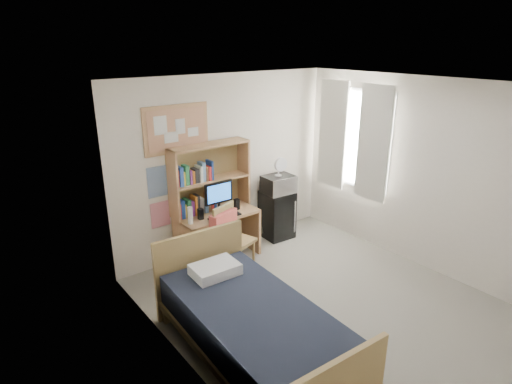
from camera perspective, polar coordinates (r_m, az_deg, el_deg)
floor at (r=5.42m, az=9.24°, el=-14.74°), size 3.60×4.20×0.02m
ceiling at (r=4.51m, az=11.09°, el=13.84°), size 3.60×4.20×0.02m
wall_back at (r=6.33m, az=-4.01°, el=3.74°), size 3.60×0.04×2.60m
wall_left at (r=3.78m, az=-8.95°, el=-7.85°), size 0.04×4.20×2.60m
wall_right at (r=6.20m, az=21.45°, el=2.07°), size 0.04×4.20×2.60m
window_unit at (r=6.75m, az=12.87°, el=6.94°), size 0.10×1.40×1.70m
curtain_left at (r=6.49m, az=15.41°, el=6.22°), size 0.04×0.55×1.70m
curtain_right at (r=6.98m, az=10.19°, el=7.54°), size 0.04×0.55×1.70m
bulletin_board at (r=5.79m, az=-10.56°, el=8.27°), size 0.94×0.03×0.64m
poster_wave at (r=5.82m, az=-12.96°, el=1.35°), size 0.30×0.01×0.42m
poster_japan at (r=5.98m, az=-12.62°, el=-2.93°), size 0.28×0.01×0.36m
desk at (r=6.23m, az=-5.12°, el=-5.84°), size 1.15×0.57×0.72m
desk_chair at (r=5.80m, az=-2.77°, el=-6.47°), size 0.60×0.60×0.95m
mini_fridge at (r=6.88m, az=2.81°, el=-2.99°), size 0.48×0.48×0.76m
bed at (r=4.44m, az=-0.28°, el=-18.29°), size 1.20×2.23×0.60m
hutch at (r=6.04m, az=-6.13°, el=1.91°), size 1.19×0.30×0.97m
monitor at (r=5.95m, az=-4.98°, el=-0.93°), size 0.43×0.03×0.46m
keyboard at (r=5.92m, az=-4.18°, el=-3.28°), size 0.47×0.15×0.02m
speaker_left at (r=5.86m, az=-7.40°, el=-2.93°), size 0.06×0.06×0.16m
speaker_right at (r=6.16m, az=-2.60°, el=-1.63°), size 0.07×0.07×0.16m
water_bottle at (r=5.73m, az=-8.76°, el=-3.11°), size 0.07×0.07×0.23m
hoodie at (r=5.81m, az=-4.38°, el=-3.63°), size 0.47×0.26×0.21m
microwave at (r=6.68m, az=2.98°, el=1.06°), size 0.49×0.38×0.27m
desk_fan at (r=6.60m, az=3.02°, el=3.29°), size 0.23×0.23×0.27m
pillow at (r=4.77m, az=-5.48°, el=-10.23°), size 0.52×0.38×0.12m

